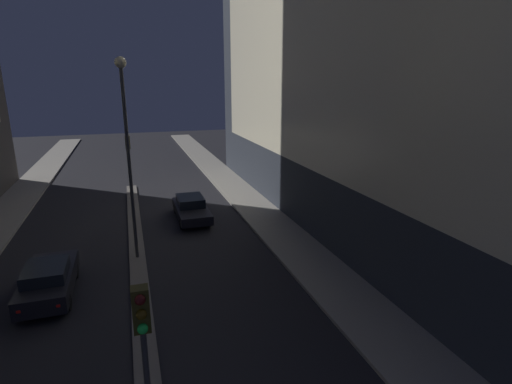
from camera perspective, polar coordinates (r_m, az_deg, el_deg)
The scene contains 7 objects.
building_right at distance 25.09m, azimuth 12.65°, elevation 21.77°, with size 6.01×34.57×22.73m.
median_strip at distance 21.28m, azimuth -16.61°, elevation -8.56°, with size 0.77×28.26×0.12m.
traffic_light_near at distance 8.46m, azimuth -15.65°, elevation -20.73°, with size 0.32×0.42×4.78m.
traffic_light_mid at distance 28.97m, azimuth -17.73°, elevation 5.12°, with size 0.32×0.42×4.78m.
street_lamp at distance 19.22m, azimuth -18.03°, elevation 8.25°, with size 0.51×0.51×9.44m.
car_left_lane at distance 18.56m, azimuth -27.52°, elevation -11.04°, with size 1.83×4.45×1.50m.
car_right_lane at distance 25.66m, azimuth -9.24°, elevation -2.30°, with size 1.88×4.75×1.42m.
Camera 1 is at (0.03, -4.38, 8.56)m, focal length 28.00 mm.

